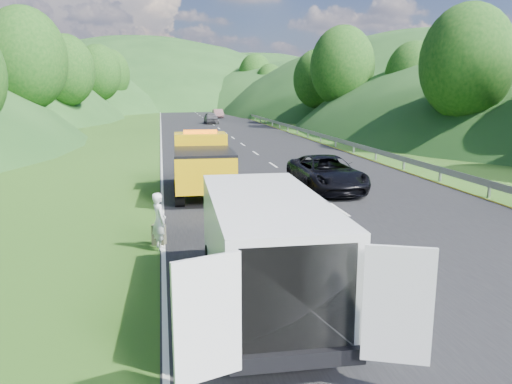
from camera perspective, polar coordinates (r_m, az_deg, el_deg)
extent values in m
plane|color=#38661E|center=(15.49, 4.12, -6.02)|extent=(320.00, 320.00, 0.00)
cube|color=black|center=(54.89, -3.55, 6.78)|extent=(14.00, 200.00, 0.02)
cube|color=gray|center=(68.40, 1.25, 7.77)|extent=(0.06, 140.00, 1.52)
cylinder|color=black|center=(24.85, -8.84, 1.96)|extent=(0.42, 1.13, 1.12)
cylinder|color=black|center=(24.95, -3.97, 2.11)|extent=(0.42, 1.13, 1.12)
cylinder|color=black|center=(20.47, -8.73, -0.13)|extent=(0.42, 1.13, 1.12)
cylinder|color=black|center=(20.59, -2.82, 0.06)|extent=(0.42, 1.13, 1.12)
cube|color=#D9A50B|center=(23.79, -6.34, 4.17)|extent=(2.45, 1.85, 2.12)
cube|color=#D9A50B|center=(21.34, -5.97, 2.56)|extent=(2.56, 3.86, 1.45)
cube|color=black|center=(21.23, -6.02, 4.64)|extent=(2.56, 3.86, 0.11)
cube|color=black|center=(25.20, -6.47, 3.18)|extent=(2.27, 1.40, 0.78)
cube|color=black|center=(25.89, -6.53, 2.91)|extent=(2.35, 0.29, 0.56)
cube|color=#D9A50B|center=(25.49, -6.55, 4.92)|extent=(2.25, 0.94, 1.22)
cube|color=orange|center=(23.67, -6.40, 6.85)|extent=(1.57, 0.32, 0.18)
cube|color=black|center=(24.51, -6.46, 5.31)|extent=(2.12, 0.15, 1.00)
cylinder|color=black|center=(12.69, -4.99, -7.99)|extent=(0.36, 0.89, 0.88)
cylinder|color=black|center=(12.97, 3.89, -7.54)|extent=(0.36, 0.89, 0.88)
cylinder|color=black|center=(9.25, -3.21, -15.81)|extent=(0.36, 0.89, 0.88)
cylinder|color=black|center=(9.63, 9.07, -14.78)|extent=(0.36, 0.89, 0.88)
cube|color=silver|center=(10.60, 1.11, -5.98)|extent=(2.42, 5.81, 2.05)
cube|color=silver|center=(13.60, -1.17, -3.91)|extent=(2.24, 1.06, 1.11)
cube|color=black|center=(13.18, -1.05, -0.45)|extent=(2.06, 0.43, 0.92)
cube|color=black|center=(8.01, 4.77, -12.03)|extent=(1.88, 0.16, 1.77)
cube|color=silver|center=(7.37, -5.54, -14.27)|extent=(1.02, 0.40, 1.88)
cube|color=silver|center=(8.04, 15.89, -12.38)|extent=(1.00, 0.45, 1.88)
cube|color=black|center=(8.37, 4.84, -18.58)|extent=(2.22, 0.23, 0.28)
imported|color=white|center=(15.29, -10.89, -6.46)|extent=(0.62, 0.73, 1.72)
imported|color=#C5CE6D|center=(14.04, -2.41, -7.91)|extent=(0.51, 0.42, 0.99)
imported|color=black|center=(11.03, 1.64, -13.59)|extent=(1.28, 0.93, 1.77)
cube|color=#595943|center=(15.62, -11.05, -4.83)|extent=(0.45, 0.36, 0.64)
cylinder|color=black|center=(9.44, 6.33, -18.32)|extent=(0.72, 0.72, 0.20)
imported|color=black|center=(23.86, 7.99, 0.21)|extent=(2.65, 5.75, 1.60)
imported|color=#434246|center=(69.38, -5.14, 7.78)|extent=(1.80, 4.48, 1.53)
imported|color=brown|center=(82.97, -4.36, 8.43)|extent=(1.49, 4.28, 1.41)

